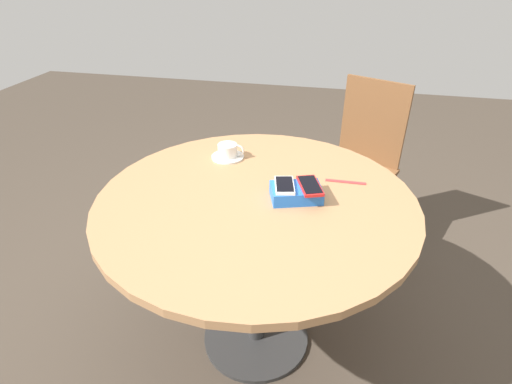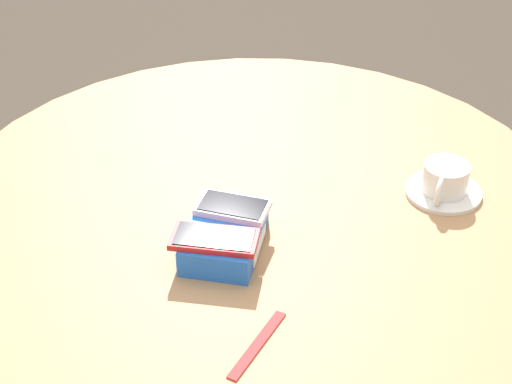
# 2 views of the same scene
# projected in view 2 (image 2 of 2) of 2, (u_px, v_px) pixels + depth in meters

# --- Properties ---
(round_table) EXTENTS (1.15, 1.15, 0.76)m
(round_table) POSITION_uv_depth(u_px,v_px,m) (256.00, 249.00, 1.60)
(round_table) COLOR #2D2D2D
(round_table) RESTS_ON ground_plane
(phone_box) EXTENTS (0.20, 0.16, 0.05)m
(phone_box) POSITION_uv_depth(u_px,v_px,m) (225.00, 236.00, 1.41)
(phone_box) COLOR blue
(phone_box) RESTS_ON round_table
(phone_red) EXTENTS (0.11, 0.15, 0.01)m
(phone_red) POSITION_uv_depth(u_px,v_px,m) (214.00, 239.00, 1.36)
(phone_red) COLOR red
(phone_red) RESTS_ON phone_box
(phone_white) EXTENTS (0.09, 0.13, 0.01)m
(phone_white) POSITION_uv_depth(u_px,v_px,m) (233.00, 207.00, 1.43)
(phone_white) COLOR silver
(phone_white) RESTS_ON phone_box
(saucer) EXTENTS (0.14, 0.14, 0.01)m
(saucer) POSITION_uv_depth(u_px,v_px,m) (443.00, 192.00, 1.55)
(saucer) COLOR silver
(saucer) RESTS_ON round_table
(coffee_cup) EXTENTS (0.11, 0.08, 0.05)m
(coffee_cup) POSITION_uv_depth(u_px,v_px,m) (445.00, 178.00, 1.53)
(coffee_cup) COLOR silver
(coffee_cup) RESTS_ON saucer
(lanyard_strap) EXTENTS (0.15, 0.02, 0.00)m
(lanyard_strap) POSITION_uv_depth(u_px,v_px,m) (257.00, 345.00, 1.24)
(lanyard_strap) COLOR red
(lanyard_strap) RESTS_ON round_table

